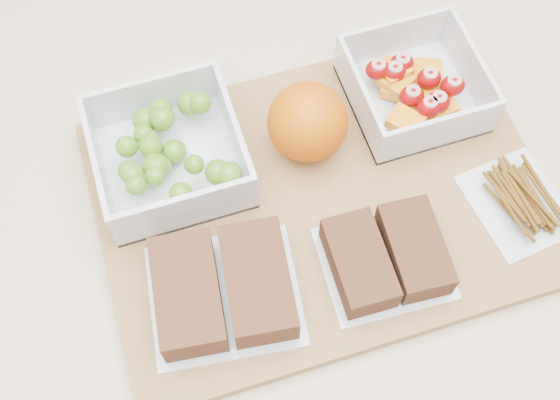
# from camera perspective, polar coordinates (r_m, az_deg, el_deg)

# --- Properties ---
(ground) EXTENTS (4.00, 4.00, 0.00)m
(ground) POSITION_cam_1_polar(r_m,az_deg,el_deg) (1.54, 0.58, -15.44)
(ground) COLOR gray
(ground) RESTS_ON ground
(counter) EXTENTS (1.20, 0.90, 0.90)m
(counter) POSITION_cam_1_polar(r_m,az_deg,el_deg) (1.10, 0.80, -10.98)
(counter) COLOR beige
(counter) RESTS_ON ground
(cutting_board) EXTENTS (0.42, 0.30, 0.02)m
(cutting_board) POSITION_cam_1_polar(r_m,az_deg,el_deg) (0.67, 3.36, -0.01)
(cutting_board) COLOR #A17542
(cutting_board) RESTS_ON counter
(grape_container) EXTENTS (0.14, 0.14, 0.06)m
(grape_container) POSITION_cam_1_polar(r_m,az_deg,el_deg) (0.67, -9.00, 3.83)
(grape_container) COLOR silver
(grape_container) RESTS_ON cutting_board
(fruit_container) EXTENTS (0.12, 0.12, 0.05)m
(fruit_container) POSITION_cam_1_polar(r_m,az_deg,el_deg) (0.72, 10.82, 8.93)
(fruit_container) COLOR silver
(fruit_container) RESTS_ON cutting_board
(orange) EXTENTS (0.08, 0.08, 0.08)m
(orange) POSITION_cam_1_polar(r_m,az_deg,el_deg) (0.66, 2.26, 6.36)
(orange) COLOR #D76005
(orange) RESTS_ON cutting_board
(sandwich_bag_left) EXTENTS (0.14, 0.13, 0.04)m
(sandwich_bag_left) POSITION_cam_1_polar(r_m,az_deg,el_deg) (0.61, -4.65, -7.20)
(sandwich_bag_left) COLOR silver
(sandwich_bag_left) RESTS_ON cutting_board
(sandwich_bag_center) EXTENTS (0.12, 0.10, 0.03)m
(sandwich_bag_center) POSITION_cam_1_polar(r_m,az_deg,el_deg) (0.63, 8.66, -4.58)
(sandwich_bag_center) COLOR silver
(sandwich_bag_center) RESTS_ON cutting_board
(pretzel_bag) EXTENTS (0.09, 0.11, 0.02)m
(pretzel_bag) POSITION_cam_1_polar(r_m,az_deg,el_deg) (0.69, 18.94, 0.05)
(pretzel_bag) COLOR silver
(pretzel_bag) RESTS_ON cutting_board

